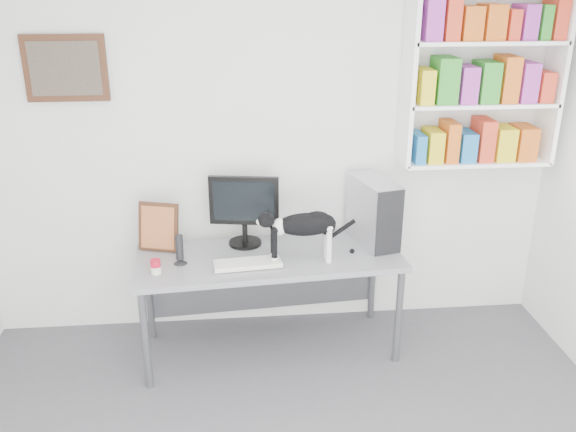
% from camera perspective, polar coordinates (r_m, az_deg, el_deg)
% --- Properties ---
extents(room, '(4.01, 4.01, 2.70)m').
position_cam_1_polar(room, '(2.37, 1.58, -6.02)').
color(room, '#4E4F53').
rests_on(room, ground).
extents(bookshelf, '(1.03, 0.28, 1.24)m').
position_cam_1_polar(bookshelf, '(4.31, 17.78, 12.61)').
color(bookshelf, white).
rests_on(bookshelf, room).
extents(wall_art, '(0.52, 0.04, 0.42)m').
position_cam_1_polar(wall_art, '(4.22, -20.10, 12.85)').
color(wall_art, '#472417').
rests_on(wall_art, room).
extents(desk, '(1.79, 0.81, 0.72)m').
position_cam_1_polar(desk, '(4.21, -1.72, -8.15)').
color(desk, gray).
rests_on(desk, room).
extents(monitor, '(0.50, 0.30, 0.50)m').
position_cam_1_polar(monitor, '(4.12, -4.11, 0.54)').
color(monitor, black).
rests_on(monitor, desk).
extents(keyboard, '(0.44, 0.21, 0.03)m').
position_cam_1_polar(keyboard, '(3.90, -3.81, -4.45)').
color(keyboard, silver).
rests_on(keyboard, desk).
extents(pc_tower, '(0.30, 0.49, 0.45)m').
position_cam_1_polar(pc_tower, '(4.19, 8.01, 0.42)').
color(pc_tower, silver).
rests_on(pc_tower, desk).
extents(speaker, '(0.09, 0.09, 0.20)m').
position_cam_1_polar(speaker, '(3.94, -10.12, -3.06)').
color(speaker, black).
rests_on(speaker, desk).
extents(leaning_print, '(0.29, 0.18, 0.34)m').
position_cam_1_polar(leaning_print, '(4.15, -12.04, -0.93)').
color(leaning_print, '#472417').
rests_on(leaning_print, desk).
extents(soup_can, '(0.07, 0.07, 0.09)m').
position_cam_1_polar(soup_can, '(3.87, -12.27, -4.66)').
color(soup_can, red).
rests_on(soup_can, desk).
extents(cat, '(0.57, 0.16, 0.35)m').
position_cam_1_polar(cat, '(3.88, 1.44, -1.96)').
color(cat, black).
rests_on(cat, desk).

